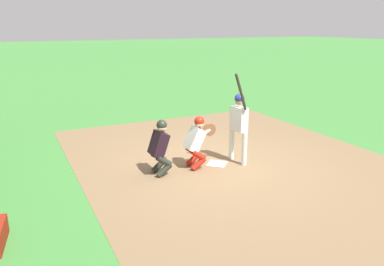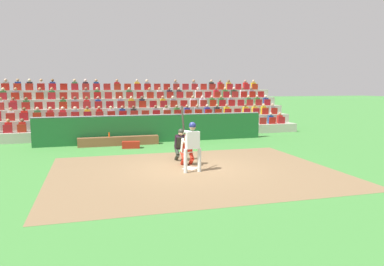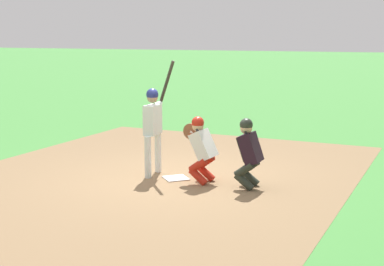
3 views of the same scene
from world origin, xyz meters
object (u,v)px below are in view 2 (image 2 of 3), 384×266
object	(u,v)px
batter_at_plate	(192,141)
home_plate_umpire	(181,143)
dugout_bench	(119,141)
home_plate_marker	(190,168)
equipment_duffel_bag	(131,145)
catcher_crouching	(187,147)
water_bottle_on_bench	(109,135)

from	to	relation	value
batter_at_plate	home_plate_umpire	distance (m)	2.06
dugout_bench	batter_at_plate	bearing A→B (deg)	105.76
home_plate_marker	home_plate_umpire	size ratio (longest dim) A/B	0.34
home_plate_umpire	dugout_bench	distance (m)	4.91
batter_at_plate	equipment_duffel_bag	bearing A→B (deg)	-76.08
home_plate_umpire	equipment_duffel_bag	xyz separation A→B (m)	(1.51, -3.48, -0.54)
catcher_crouching	water_bottle_on_bench	size ratio (longest dim) A/B	5.67
batter_at_plate	catcher_crouching	bearing A→B (deg)	-97.36
catcher_crouching	equipment_duffel_bag	size ratio (longest dim) A/B	1.55
home_plate_marker	dugout_bench	bearing A→B (deg)	-71.98
home_plate_umpire	dugout_bench	world-z (taller)	home_plate_umpire
home_plate_marker	equipment_duffel_bag	xyz separation A→B (m)	(1.46, -4.96, 0.15)
home_plate_marker	batter_at_plate	distance (m)	1.20
catcher_crouching	equipment_duffel_bag	xyz separation A→B (m)	(1.50, -4.41, -0.55)
home_plate_marker	dugout_bench	distance (m)	6.25
equipment_duffel_bag	batter_at_plate	bearing A→B (deg)	113.83
home_plate_marker	dugout_bench	size ratio (longest dim) A/B	0.11
catcher_crouching	water_bottle_on_bench	distance (m)	5.97
dugout_bench	equipment_duffel_bag	bearing A→B (deg)	115.42
batter_at_plate	home_plate_umpire	size ratio (longest dim) A/B	1.74
home_plate_marker	home_plate_umpire	distance (m)	1.64
home_plate_marker	catcher_crouching	bearing A→B (deg)	-93.83
batter_at_plate	catcher_crouching	world-z (taller)	batter_at_plate
home_plate_marker	water_bottle_on_bench	xyz separation A→B (m)	(2.39, -6.00, 0.54)
catcher_crouching	dugout_bench	xyz separation A→B (m)	(1.97, -5.40, -0.49)
home_plate_marker	batter_at_plate	size ratio (longest dim) A/B	0.19
home_plate_marker	water_bottle_on_bench	distance (m)	6.48
equipment_duffel_bag	water_bottle_on_bench	bearing A→B (deg)	-38.34
water_bottle_on_bench	equipment_duffel_bag	bearing A→B (deg)	131.74
catcher_crouching	equipment_duffel_bag	world-z (taller)	catcher_crouching
home_plate_umpire	equipment_duffel_bag	size ratio (longest dim) A/B	1.58
home_plate_marker	home_plate_umpire	world-z (taller)	home_plate_umpire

